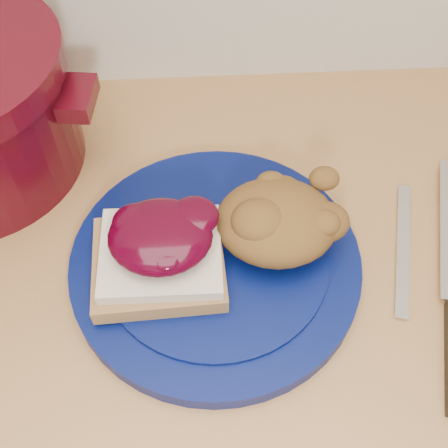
{
  "coord_description": "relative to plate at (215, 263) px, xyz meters",
  "views": [
    {
      "loc": [
        -0.01,
        1.18,
        1.4
      ],
      "look_at": [
        0.01,
        1.51,
        0.95
      ],
      "focal_mm": 45.0,
      "sensor_mm": 36.0,
      "label": 1
    }
  ],
  "objects": [
    {
      "name": "base_cabinet",
      "position": [
        0.0,
        0.01,
        -0.48
      ],
      "size": [
        4.0,
        0.6,
        0.86
      ],
      "primitive_type": "cube",
      "color": "beige",
      "rests_on": "floor"
    },
    {
      "name": "plate",
      "position": [
        0.0,
        0.0,
        0.0
      ],
      "size": [
        0.32,
        0.32,
        0.02
      ],
      "primitive_type": "cylinder",
      "rotation": [
        0.0,
        0.0,
        -0.06
      ],
      "color": "#050E4A",
      "rests_on": "wood_countertop"
    },
    {
      "name": "sandwich",
      "position": [
        -0.05,
        -0.01,
        0.04
      ],
      "size": [
        0.13,
        0.12,
        0.06
      ],
      "rotation": [
        0.0,
        0.0,
        -0.06
      ],
      "color": "olive",
      "rests_on": "plate"
    },
    {
      "name": "stuffing_mound",
      "position": [
        0.06,
        0.02,
        0.04
      ],
      "size": [
        0.13,
        0.11,
        0.06
      ],
      "primitive_type": "ellipsoid",
      "rotation": [
        0.0,
        0.0,
        -0.06
      ],
      "color": "brown",
      "rests_on": "plate"
    },
    {
      "name": "butter_knife",
      "position": [
        0.2,
        0.01,
        -0.01
      ],
      "size": [
        0.06,
        0.17,
        0.0
      ],
      "primitive_type": "cube",
      "rotation": [
        0.0,
        0.0,
        1.31
      ],
      "color": "silver",
      "rests_on": "wood_countertop"
    }
  ]
}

